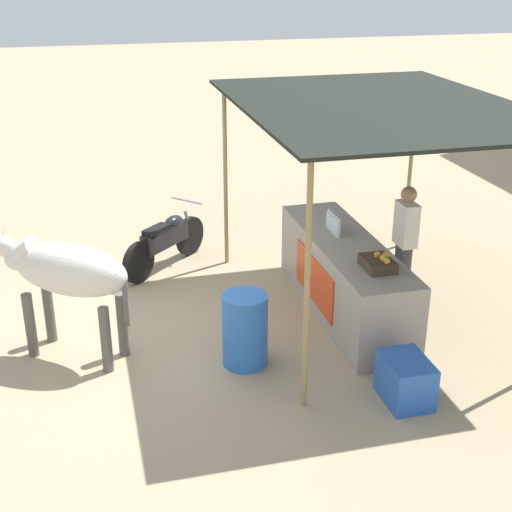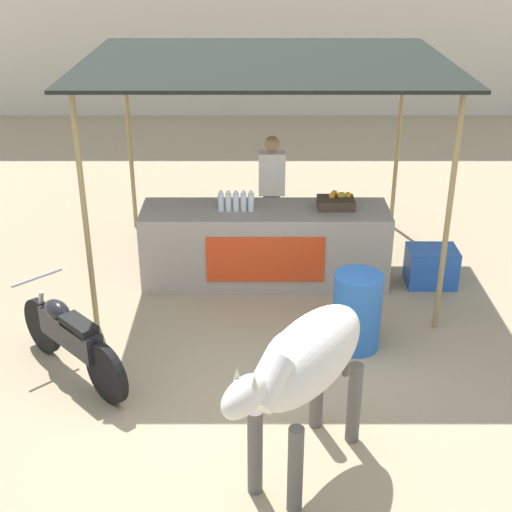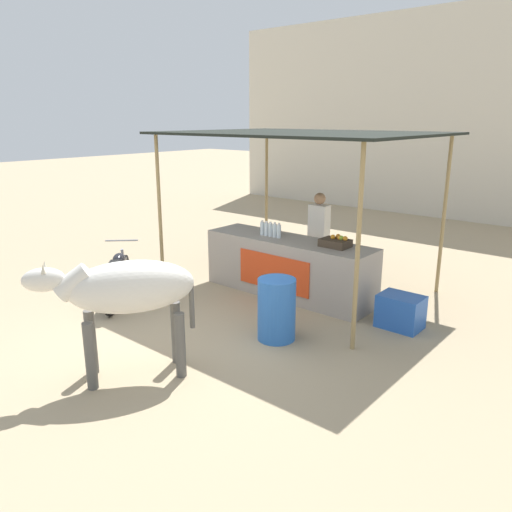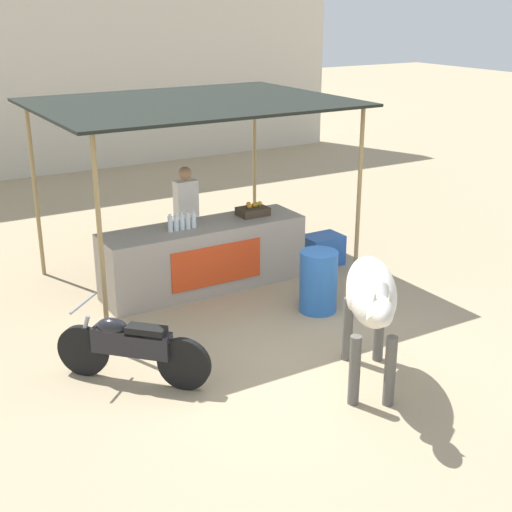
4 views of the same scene
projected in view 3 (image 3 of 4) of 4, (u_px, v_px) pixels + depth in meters
ground_plane at (192, 335)px, 6.87m from camera, size 60.00×60.00×0.00m
building_wall_far at (471, 115)px, 13.95m from camera, size 16.00×0.50×5.89m
stall_counter at (288, 267)px, 8.36m from camera, size 3.00×0.82×0.96m
stall_awning at (302, 139)px, 8.02m from camera, size 4.20×3.20×2.67m
water_bottle_row at (270, 230)px, 8.38m from camera, size 0.43×0.07×0.25m
fruit_crate at (336, 242)px, 7.72m from camera, size 0.44×0.32×0.18m
vendor_behind_counter at (318, 238)px, 8.75m from camera, size 0.34×0.22×1.65m
cooler_box at (400, 312)px, 7.07m from camera, size 0.60×0.44×0.48m
water_barrel at (277, 309)px, 6.66m from camera, size 0.51×0.51×0.85m
cow at (126, 291)px, 5.54m from camera, size 1.31×1.72×1.44m
motorcycle_parked at (118, 275)px, 8.08m from camera, size 1.31×1.35×0.90m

